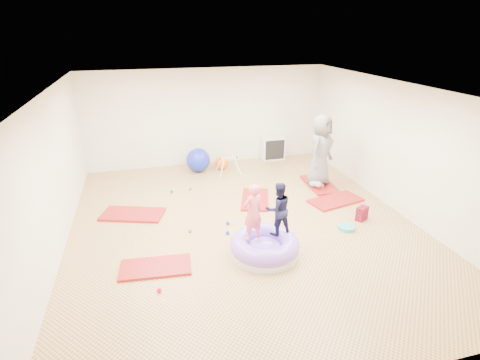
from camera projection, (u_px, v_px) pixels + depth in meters
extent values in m
cube|color=tan|center=(244.00, 225.00, 7.87)|extent=(7.00, 8.00, 0.01)
cube|color=white|center=(244.00, 90.00, 6.80)|extent=(7.00, 8.00, 0.01)
cube|color=white|center=(207.00, 117.00, 10.91)|extent=(7.00, 0.01, 2.80)
cube|color=white|center=(350.00, 292.00, 3.76)|extent=(7.00, 0.01, 2.80)
cube|color=white|center=(50.00, 180.00, 6.50)|extent=(0.01, 8.00, 2.80)
cube|color=white|center=(398.00, 148.00, 8.17)|extent=(0.01, 8.00, 2.80)
cube|color=maroon|center=(156.00, 267.00, 6.44)|extent=(1.25, 0.71, 0.05)
cube|color=maroon|center=(133.00, 214.00, 8.25)|extent=(1.47, 1.07, 0.06)
cube|color=maroon|center=(255.00, 199.00, 8.96)|extent=(0.96, 1.35, 0.05)
cube|color=maroon|center=(335.00, 201.00, 8.89)|extent=(1.37, 0.90, 0.05)
cube|color=maroon|center=(320.00, 184.00, 9.80)|extent=(0.71, 1.31, 0.05)
cylinder|color=silver|center=(265.00, 251.00, 6.84)|extent=(1.23, 1.23, 0.14)
torus|color=#885EE2|center=(265.00, 245.00, 6.79)|extent=(1.27, 1.27, 0.34)
ellipsoid|color=#885EE2|center=(265.00, 248.00, 6.82)|extent=(0.68, 0.68, 0.30)
imported|color=#FA6773|center=(253.00, 210.00, 6.54)|extent=(0.45, 0.37, 1.07)
imported|color=#171837|center=(278.00, 207.00, 6.71)|extent=(0.52, 0.42, 1.02)
imported|color=slate|center=(321.00, 150.00, 9.43)|extent=(1.06, 1.01, 1.83)
ellipsoid|color=#8CA4CB|center=(316.00, 183.00, 9.56)|extent=(0.34, 0.22, 0.20)
sphere|color=tan|center=(319.00, 185.00, 9.41)|extent=(0.16, 0.16, 0.16)
sphere|color=#1827B8|center=(172.00, 191.00, 9.36)|extent=(0.08, 0.08, 0.08)
sphere|color=#F70418|center=(159.00, 290.00, 5.87)|extent=(0.08, 0.08, 0.08)
sphere|color=green|center=(285.00, 215.00, 8.20)|extent=(0.08, 0.08, 0.08)
sphere|color=#1827B8|center=(228.00, 223.00, 7.86)|extent=(0.08, 0.08, 0.08)
sphere|color=#F70418|center=(309.00, 175.00, 10.41)|extent=(0.08, 0.08, 0.08)
sphere|color=green|center=(190.00, 231.00, 7.57)|extent=(0.08, 0.08, 0.08)
sphere|color=#1827B8|center=(228.00, 233.00, 7.49)|extent=(0.08, 0.08, 0.08)
sphere|color=green|center=(190.00, 188.00, 9.53)|extent=(0.08, 0.08, 0.08)
sphere|color=#1827B8|center=(198.00, 160.00, 10.63)|extent=(0.68, 0.68, 0.68)
sphere|color=orange|center=(222.00, 163.00, 10.83)|extent=(0.39, 0.39, 0.39)
cylinder|color=white|center=(222.00, 168.00, 10.24)|extent=(0.18, 0.19, 0.48)
cylinder|color=white|center=(219.00, 163.00, 10.61)|extent=(0.18, 0.19, 0.48)
cylinder|color=white|center=(238.00, 167.00, 10.35)|extent=(0.18, 0.19, 0.48)
cylinder|color=white|center=(234.00, 162.00, 10.72)|extent=(0.18, 0.19, 0.48)
cylinder|color=white|center=(228.00, 158.00, 10.40)|extent=(0.47, 0.03, 0.03)
sphere|color=#F70418|center=(220.00, 159.00, 10.34)|extent=(0.06, 0.06, 0.06)
sphere|color=#1827B8|center=(236.00, 157.00, 10.45)|extent=(0.06, 0.06, 0.06)
cube|color=white|center=(273.00, 148.00, 11.60)|extent=(0.71, 0.34, 0.71)
cube|color=black|center=(275.00, 150.00, 11.45)|extent=(0.61, 0.02, 0.61)
cube|color=white|center=(274.00, 149.00, 11.56)|extent=(0.02, 0.24, 0.62)
cube|color=white|center=(274.00, 149.00, 11.56)|extent=(0.62, 0.24, 0.02)
cylinder|color=teal|center=(346.00, 227.00, 7.69)|extent=(0.35, 0.35, 0.08)
cube|color=#BD0C34|center=(362.00, 214.00, 8.01)|extent=(0.31, 0.27, 0.30)
cylinder|color=yellow|center=(168.00, 263.00, 6.57)|extent=(0.20, 0.20, 0.03)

